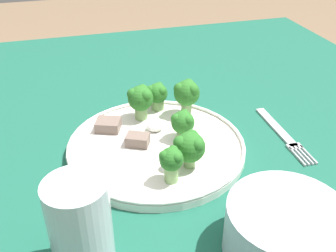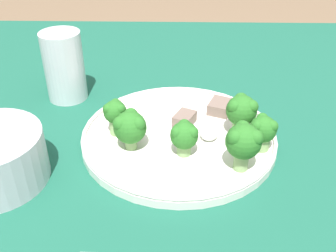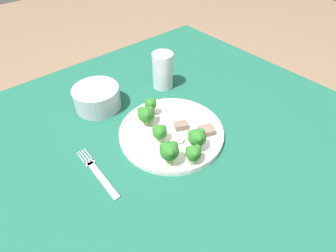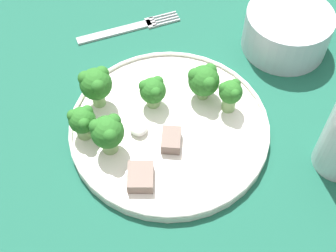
% 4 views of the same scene
% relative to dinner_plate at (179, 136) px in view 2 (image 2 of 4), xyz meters
% --- Properties ---
extents(table, '(1.13, 1.13, 0.72)m').
position_rel_dinner_plate_xyz_m(table, '(-0.02, -0.04, -0.10)').
color(table, '#195642').
rests_on(table, ground_plane).
extents(dinner_plate, '(0.28, 0.28, 0.02)m').
position_rel_dinner_plate_xyz_m(dinner_plate, '(0.00, 0.00, 0.00)').
color(dinner_plate, white).
rests_on(dinner_plate, table).
extents(drinking_glass, '(0.07, 0.07, 0.12)m').
position_rel_dinner_plate_xyz_m(drinking_glass, '(0.13, 0.20, 0.04)').
color(drinking_glass, silver).
rests_on(drinking_glass, table).
extents(broccoli_floret_near_rim_left, '(0.05, 0.05, 0.07)m').
position_rel_dinner_plate_xyz_m(broccoli_floret_near_rim_left, '(-0.08, -0.08, 0.05)').
color(broccoli_floret_near_rim_left, '#7FA866').
rests_on(broccoli_floret_near_rim_left, dinner_plate).
extents(broccoli_floret_center_left, '(0.04, 0.04, 0.05)m').
position_rel_dinner_plate_xyz_m(broccoli_floret_center_left, '(-0.05, -0.01, 0.03)').
color(broccoli_floret_center_left, '#7FA866').
rests_on(broccoli_floret_center_left, dinner_plate).
extents(broccoli_floret_back_left, '(0.05, 0.05, 0.06)m').
position_rel_dinner_plate_xyz_m(broccoli_floret_back_left, '(-0.03, 0.07, 0.04)').
color(broccoli_floret_back_left, '#7FA866').
rests_on(broccoli_floret_back_left, dinner_plate).
extents(broccoli_floret_front_left, '(0.05, 0.04, 0.06)m').
position_rel_dinner_plate_xyz_m(broccoli_floret_front_left, '(0.00, -0.09, 0.04)').
color(broccoli_floret_front_left, '#7FA866').
rests_on(broccoli_floret_front_left, dinner_plate).
extents(broccoli_floret_center_back, '(0.04, 0.04, 0.05)m').
position_rel_dinner_plate_xyz_m(broccoli_floret_center_back, '(-0.03, -0.11, 0.03)').
color(broccoli_floret_center_back, '#7FA866').
rests_on(broccoli_floret_center_back, dinner_plate).
extents(broccoli_floret_mid_cluster, '(0.03, 0.03, 0.05)m').
position_rel_dinner_plate_xyz_m(broccoli_floret_mid_cluster, '(0.00, 0.09, 0.04)').
color(broccoli_floret_mid_cluster, '#7FA866').
rests_on(broccoli_floret_mid_cluster, dinner_plate).
extents(meat_slice_front_slice, '(0.04, 0.04, 0.02)m').
position_rel_dinner_plate_xyz_m(meat_slice_front_slice, '(0.03, -0.01, 0.01)').
color(meat_slice_front_slice, '#756056').
rests_on(meat_slice_front_slice, dinner_plate).
extents(meat_slice_middle_slice, '(0.05, 0.05, 0.02)m').
position_rel_dinner_plate_xyz_m(meat_slice_middle_slice, '(0.07, -0.07, 0.01)').
color(meat_slice_middle_slice, '#756056').
rests_on(meat_slice_middle_slice, dinner_plate).
extents(sauce_dollop, '(0.03, 0.03, 0.02)m').
position_rel_dinner_plate_xyz_m(sauce_dollop, '(-0.01, -0.04, 0.01)').
color(sauce_dollop, white).
rests_on(sauce_dollop, dinner_plate).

